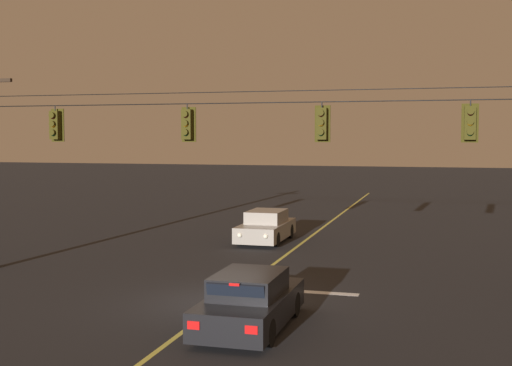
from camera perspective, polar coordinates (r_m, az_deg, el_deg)
ground_plane at (r=19.22m, az=-2.95°, el=-10.12°), size 180.00×180.00×0.00m
lane_centre_stripe at (r=27.36m, az=2.83°, el=-5.89°), size 0.14×60.00×0.01m
stop_bar_paint at (r=20.64m, az=3.94°, el=-9.13°), size 3.40×0.36×0.01m
signal_span_assembly at (r=21.17m, az=-0.73°, el=1.35°), size 20.59×0.32×7.12m
traffic_light_leftmost at (r=23.95m, az=-16.62°, el=4.72°), size 0.48×0.41×1.22m
traffic_light_left_inner at (r=21.79m, az=-5.85°, el=4.96°), size 0.48×0.41×1.22m
traffic_light_centre at (r=20.60m, az=5.57°, el=5.02°), size 0.48×0.41×1.22m
traffic_light_right_inner at (r=20.29m, az=17.65°, el=4.87°), size 0.48×0.41×1.22m
car_waiting_near_lane at (r=16.63m, az=-0.52°, el=-10.03°), size 1.80×4.33×1.39m
car_oncoming_lead at (r=30.09m, az=0.85°, el=-3.74°), size 1.80×4.42×1.39m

